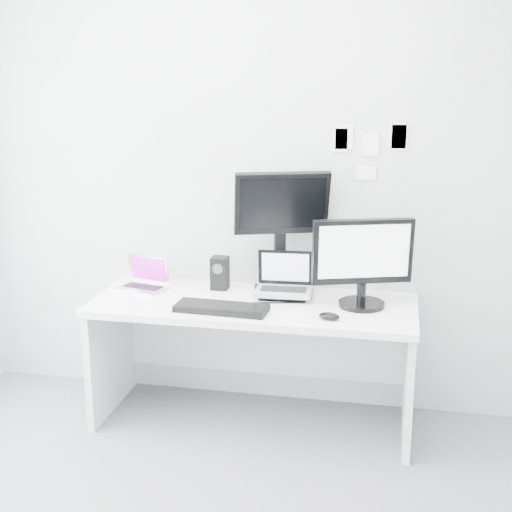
% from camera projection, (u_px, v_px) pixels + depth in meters
% --- Properties ---
extents(back_wall, '(3.60, 0.00, 3.60)m').
position_uv_depth(back_wall, '(265.00, 182.00, 4.11)').
color(back_wall, silver).
rests_on(back_wall, ground).
extents(desk, '(1.80, 0.70, 0.73)m').
position_uv_depth(desk, '(253.00, 363.00, 4.02)').
color(desk, white).
rests_on(desk, ground).
extents(macbook, '(0.32, 0.27, 0.21)m').
position_uv_depth(macbook, '(141.00, 273.00, 4.12)').
color(macbook, silver).
rests_on(macbook, desk).
extents(speaker, '(0.11, 0.11, 0.19)m').
position_uv_depth(speaker, '(220.00, 273.00, 4.14)').
color(speaker, black).
rests_on(speaker, desk).
extents(dell_laptop, '(0.33, 0.26, 0.26)m').
position_uv_depth(dell_laptop, '(284.00, 275.00, 3.97)').
color(dell_laptop, '#A9ACB0').
rests_on(dell_laptop, desk).
extents(rear_monitor, '(0.57, 0.36, 0.73)m').
position_uv_depth(rear_monitor, '(281.00, 231.00, 4.02)').
color(rear_monitor, black).
rests_on(rear_monitor, desk).
extents(samsung_monitor, '(0.60, 0.41, 0.50)m').
position_uv_depth(samsung_monitor, '(363.00, 262.00, 3.79)').
color(samsung_monitor, black).
rests_on(samsung_monitor, desk).
extents(keyboard, '(0.51, 0.20, 0.03)m').
position_uv_depth(keyboard, '(221.00, 308.00, 3.77)').
color(keyboard, black).
rests_on(keyboard, desk).
extents(mouse, '(0.13, 0.10, 0.04)m').
position_uv_depth(mouse, '(329.00, 316.00, 3.64)').
color(mouse, black).
rests_on(mouse, desk).
extents(wall_note_0, '(0.10, 0.00, 0.14)m').
position_uv_depth(wall_note_0, '(344.00, 137.00, 3.95)').
color(wall_note_0, white).
rests_on(wall_note_0, back_wall).
extents(wall_note_1, '(0.09, 0.00, 0.13)m').
position_uv_depth(wall_note_1, '(371.00, 144.00, 3.93)').
color(wall_note_1, white).
rests_on(wall_note_1, back_wall).
extents(wall_note_2, '(0.10, 0.00, 0.14)m').
position_uv_depth(wall_note_2, '(399.00, 136.00, 3.88)').
color(wall_note_2, white).
rests_on(wall_note_2, back_wall).
extents(wall_note_3, '(0.11, 0.00, 0.08)m').
position_uv_depth(wall_note_3, '(366.00, 173.00, 3.97)').
color(wall_note_3, white).
rests_on(wall_note_3, back_wall).
extents(wall_note_4, '(0.09, 0.00, 0.13)m').
position_uv_depth(wall_note_4, '(340.00, 140.00, 3.95)').
color(wall_note_4, white).
rests_on(wall_note_4, back_wall).
extents(wall_note_5, '(0.08, 0.00, 0.14)m').
position_uv_depth(wall_note_5, '(399.00, 138.00, 3.89)').
color(wall_note_5, white).
rests_on(wall_note_5, back_wall).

